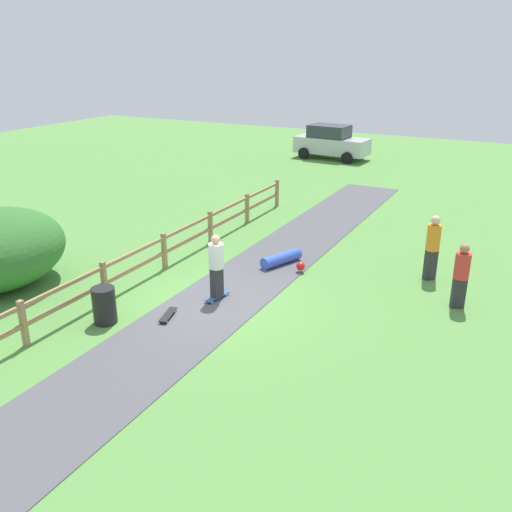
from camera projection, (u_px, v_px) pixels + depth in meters
name	position (u px, v px, depth m)	size (l,w,h in m)	color
ground_plane	(217.00, 302.00, 14.45)	(60.00, 60.00, 0.00)	#568E42
asphalt_path	(217.00, 302.00, 14.44)	(2.40, 28.00, 0.02)	#515156
wooden_fence	(136.00, 261.00, 15.33)	(0.12, 18.12, 1.10)	#997A51
trash_bin	(104.00, 305.00, 13.25)	(0.56, 0.56, 0.90)	black
skater_riding	(216.00, 264.00, 14.25)	(0.44, 0.82, 1.77)	#265999
skater_fallen	(283.00, 259.00, 16.78)	(1.32, 1.44, 0.36)	blue
skateboard_loose	(168.00, 315.00, 13.59)	(0.41, 0.82, 0.08)	black
bystander_orange	(433.00, 244.00, 15.51)	(0.54, 0.54, 1.88)	#2D2D33
bystander_red	(461.00, 273.00, 13.85)	(0.50, 0.50, 1.71)	#2D2D33
parked_car_silver	(331.00, 142.00, 32.15)	(4.31, 2.23, 1.92)	#B7B7BC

